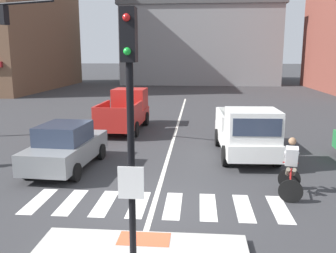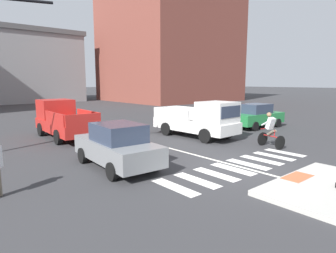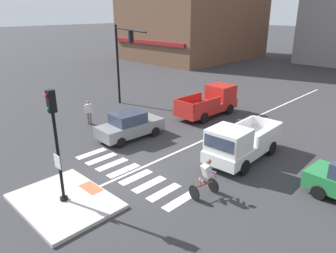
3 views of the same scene
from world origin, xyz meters
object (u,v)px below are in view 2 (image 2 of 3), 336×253
car_grey_westbound_near (117,146)px  pickup_truck_red_westbound_far (63,120)px  car_green_cross_right (256,116)px  cyclist (271,129)px  pickup_truck_white_eastbound_mid (201,121)px

car_grey_westbound_near → pickup_truck_red_westbound_far: size_ratio=0.81×
car_green_cross_right → cyclist: (-4.79, -3.86, 0.06)m
pickup_truck_white_eastbound_mid → cyclist: size_ratio=3.08×
pickup_truck_red_westbound_far → pickup_truck_white_eastbound_mid: bearing=-42.3°
pickup_truck_white_eastbound_mid → pickup_truck_red_westbound_far: size_ratio=1.00×
cyclist → pickup_truck_red_westbound_far: bearing=125.9°
pickup_truck_red_westbound_far → cyclist: bearing=-54.1°
pickup_truck_white_eastbound_mid → cyclist: (0.78, -3.81, -0.11)m
car_grey_westbound_near → pickup_truck_red_westbound_far: (0.71, 7.18, 0.17)m
car_green_cross_right → pickup_truck_white_eastbound_mid: pickup_truck_white_eastbound_mid is taller
pickup_truck_red_westbound_far → car_grey_westbound_near: bearing=-95.6°
pickup_truck_white_eastbound_mid → pickup_truck_red_westbound_far: (-5.80, 5.27, 0.00)m
car_green_cross_right → pickup_truck_white_eastbound_mid: bearing=-179.5°
car_green_cross_right → pickup_truck_white_eastbound_mid: (-5.57, -0.05, 0.17)m
car_green_cross_right → cyclist: bearing=-141.2°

